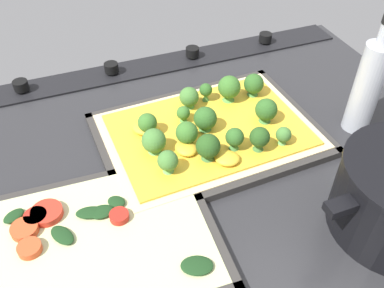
% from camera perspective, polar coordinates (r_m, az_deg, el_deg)
% --- Properties ---
extents(ground_plane, '(0.86, 0.66, 0.03)m').
position_cam_1_polar(ground_plane, '(0.67, 2.24, -3.14)').
color(ground_plane, '#28282B').
extents(stove_control_panel, '(0.83, 0.07, 0.03)m').
position_cam_1_polar(stove_control_panel, '(0.88, -5.30, 10.75)').
color(stove_control_panel, black).
rests_on(stove_control_panel, ground_plane).
extents(baking_tray_front, '(0.37, 0.27, 0.01)m').
position_cam_1_polar(baking_tray_front, '(0.70, 2.27, 1.14)').
color(baking_tray_front, '#33302D').
rests_on(baking_tray_front, ground_plane).
extents(broccoli_pizza, '(0.34, 0.25, 0.06)m').
position_cam_1_polar(broccoli_pizza, '(0.69, 2.34, 2.24)').
color(broccoli_pizza, beige).
rests_on(broccoli_pizza, baking_tray_front).
extents(baking_tray_back, '(0.31, 0.25, 0.01)m').
position_cam_1_polar(baking_tray_back, '(0.57, -12.46, -13.30)').
color(baking_tray_back, '#33302D').
rests_on(baking_tray_back, ground_plane).
extents(veggie_pizza_back, '(0.29, 0.23, 0.02)m').
position_cam_1_polar(veggie_pizza_back, '(0.57, -13.13, -12.63)').
color(veggie_pizza_back, '#C2C78D').
rests_on(veggie_pizza_back, baking_tray_back).
extents(oil_bottle, '(0.04, 0.04, 0.21)m').
position_cam_1_polar(oil_bottle, '(0.73, 22.86, 7.36)').
color(oil_bottle, '#B7BCC6').
rests_on(oil_bottle, ground_plane).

